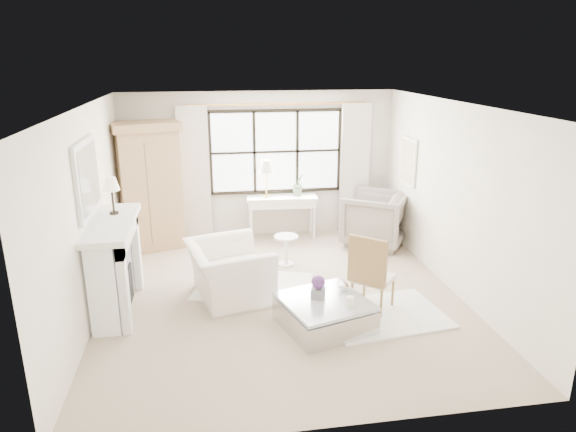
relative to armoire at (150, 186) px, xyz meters
name	(u,v)px	position (x,y,z in m)	size (l,w,h in m)	color
floor	(282,297)	(1.98, -2.34, -1.14)	(5.50, 5.50, 0.00)	tan
ceiling	(281,105)	(1.98, -2.34, 1.56)	(5.50, 5.50, 0.00)	white
wall_back	(260,165)	(1.98, 0.41, 0.21)	(5.00, 5.00, 0.00)	beige
wall_front	(330,297)	(1.98, -5.09, 0.21)	(5.00, 5.00, 0.00)	silver
wall_left	(89,215)	(-0.52, -2.34, 0.21)	(5.50, 5.50, 0.00)	white
wall_right	(455,199)	(4.48, -2.34, 0.21)	(5.50, 5.50, 0.00)	white
window_pane	(276,152)	(2.28, 0.39, 0.46)	(2.40, 0.02, 1.50)	white
window_frame	(276,152)	(2.28, 0.38, 0.46)	(2.50, 0.04, 1.50)	black
curtain_rod	(276,104)	(2.28, 0.33, 1.33)	(0.04, 0.04, 3.30)	#BC8641
curtain_left	(195,175)	(0.78, 0.31, 0.10)	(0.55, 0.10, 2.47)	beige
curtain_right	(355,169)	(3.78, 0.31, 0.10)	(0.55, 0.10, 2.47)	beige
fireplace	(113,265)	(-0.30, -2.34, -0.49)	(0.58, 1.66, 1.26)	white
mirror_frame	(87,178)	(-0.49, -2.34, 0.70)	(0.05, 1.15, 0.95)	silver
mirror_glass	(89,178)	(-0.46, -2.34, 0.70)	(0.02, 1.00, 0.80)	silver
art_frame	(408,162)	(4.45, -0.64, 0.41)	(0.04, 0.62, 0.82)	white
art_canvas	(407,162)	(4.43, -0.64, 0.41)	(0.01, 0.52, 0.72)	beige
mantel_lamp	(111,186)	(-0.27, -2.03, 0.51)	(0.22, 0.22, 0.51)	black
armoire	(150,186)	(0.00, 0.00, 0.00)	(1.28, 1.00, 2.24)	tan
console_table	(282,217)	(2.35, 0.16, -0.74)	(1.33, 0.53, 0.80)	white
console_lamp	(266,167)	(2.07, 0.17, 0.22)	(0.28, 0.28, 0.69)	#AC823B
orchid_plant	(298,184)	(2.67, 0.18, -0.12)	(0.24, 0.20, 0.44)	#55704A
side_table	(286,246)	(2.22, -1.19, -0.81)	(0.40, 0.40, 0.51)	white
rug_left	(254,286)	(1.61, -1.97, -1.13)	(1.66, 1.17, 0.03)	white
rug_right	(384,315)	(3.23, -3.11, -1.13)	(1.55, 1.16, 0.03)	white
club_armchair	(229,272)	(1.24, -2.22, -0.75)	(1.20, 1.05, 0.78)	white
wingback_chair	(375,219)	(3.96, -0.47, -0.66)	(1.03, 1.06, 0.97)	gray
french_chair	(372,289)	(3.11, -2.92, -0.83)	(0.68, 0.68, 1.08)	#9C7541
coffee_table	(324,314)	(2.38, -3.27, -0.96)	(1.25, 1.25, 0.38)	silver
planter_box	(318,293)	(2.31, -3.19, -0.70)	(0.17, 0.17, 0.13)	slate
planter_flowers	(318,282)	(2.31, -3.19, -0.55)	(0.17, 0.17, 0.17)	#552A6A
pillar_candle	(350,301)	(2.64, -3.48, -0.70)	(0.10, 0.10, 0.12)	white
coffee_vase	(343,285)	(2.68, -3.04, -0.68)	(0.14, 0.14, 0.15)	white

